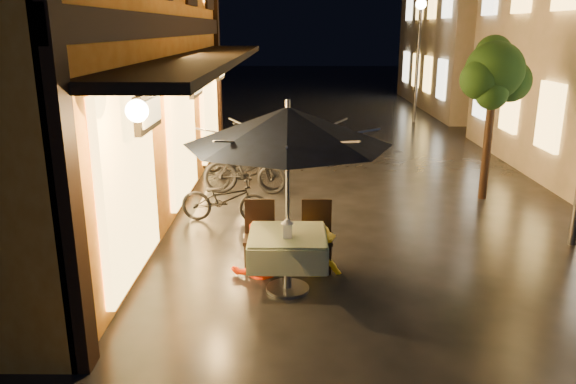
{
  "coord_description": "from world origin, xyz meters",
  "views": [
    {
      "loc": [
        -1.39,
        -6.26,
        3.27
      ],
      "look_at": [
        -1.45,
        0.97,
        1.15
      ],
      "focal_mm": 35.0,
      "sensor_mm": 36.0,
      "label": 1
    }
  ],
  "objects_px": {
    "cafe_table": "(288,248)",
    "person_yellow": "(317,226)",
    "table_lantern": "(288,227)",
    "bicycle_0": "(225,199)",
    "person_orange": "(256,222)",
    "patio_umbrella": "(288,126)"
  },
  "relations": [
    {
      "from": "patio_umbrella",
      "to": "person_yellow",
      "type": "distance_m",
      "value": 1.61
    },
    {
      "from": "person_yellow",
      "to": "bicycle_0",
      "type": "height_order",
      "value": "person_yellow"
    },
    {
      "from": "cafe_table",
      "to": "bicycle_0",
      "type": "xyz_separation_m",
      "value": [
        -1.11,
        2.68,
        -0.17
      ]
    },
    {
      "from": "cafe_table",
      "to": "table_lantern",
      "type": "distance_m",
      "value": 0.35
    },
    {
      "from": "person_yellow",
      "to": "bicycle_0",
      "type": "bearing_deg",
      "value": -55.26
    },
    {
      "from": "person_orange",
      "to": "bicycle_0",
      "type": "relative_size",
      "value": 0.94
    },
    {
      "from": "person_yellow",
      "to": "bicycle_0",
      "type": "relative_size",
      "value": 0.87
    },
    {
      "from": "table_lantern",
      "to": "person_yellow",
      "type": "height_order",
      "value": "person_yellow"
    },
    {
      "from": "table_lantern",
      "to": "person_yellow",
      "type": "distance_m",
      "value": 0.82
    },
    {
      "from": "cafe_table",
      "to": "bicycle_0",
      "type": "height_order",
      "value": "bicycle_0"
    },
    {
      "from": "cafe_table",
      "to": "person_yellow",
      "type": "bearing_deg",
      "value": 54.46
    },
    {
      "from": "bicycle_0",
      "to": "person_orange",
      "type": "bearing_deg",
      "value": -154.57
    },
    {
      "from": "cafe_table",
      "to": "patio_umbrella",
      "type": "height_order",
      "value": "patio_umbrella"
    },
    {
      "from": "table_lantern",
      "to": "bicycle_0",
      "type": "xyz_separation_m",
      "value": [
        -1.11,
        2.8,
        -0.51
      ]
    },
    {
      "from": "table_lantern",
      "to": "person_yellow",
      "type": "xyz_separation_m",
      "value": [
        0.4,
        0.68,
        -0.23
      ]
    },
    {
      "from": "bicycle_0",
      "to": "table_lantern",
      "type": "bearing_deg",
      "value": -150.51
    },
    {
      "from": "cafe_table",
      "to": "person_yellow",
      "type": "xyz_separation_m",
      "value": [
        0.4,
        0.56,
        0.1
      ]
    },
    {
      "from": "cafe_table",
      "to": "patio_umbrella",
      "type": "distance_m",
      "value": 1.56
    },
    {
      "from": "cafe_table",
      "to": "patio_umbrella",
      "type": "bearing_deg",
      "value": -14.04
    },
    {
      "from": "table_lantern",
      "to": "person_orange",
      "type": "bearing_deg",
      "value": 123.17
    },
    {
      "from": "person_orange",
      "to": "bicycle_0",
      "type": "bearing_deg",
      "value": -90.24
    },
    {
      "from": "cafe_table",
      "to": "table_lantern",
      "type": "bearing_deg",
      "value": -90.0
    }
  ]
}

